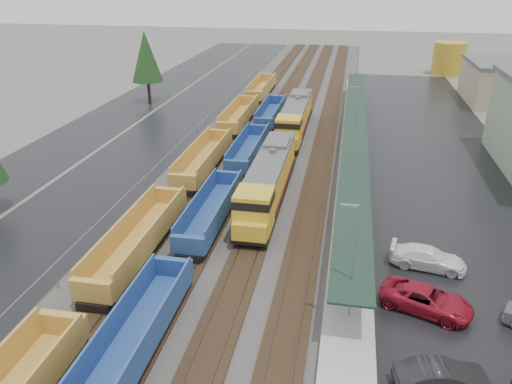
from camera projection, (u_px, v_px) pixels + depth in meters
ballast_strip at (283, 127)px, 67.49m from camera, size 20.00×160.00×0.08m
trackbed at (283, 126)px, 67.44m from camera, size 14.60×160.00×0.22m
west_parking_lot at (177, 121)px, 70.04m from camera, size 10.00×160.00×0.02m
west_road at (111, 118)px, 71.74m from camera, size 9.00×160.00×0.02m
east_commuter_lot at (440, 162)px, 55.32m from camera, size 16.00×100.00×0.02m
station_platform at (354, 150)px, 56.64m from camera, size 3.00×80.00×8.00m
chainlink_fence at (211, 115)px, 67.06m from camera, size 0.08×160.04×2.02m
distant_hills at (449, 24)px, 195.06m from camera, size 301.00×140.00×25.20m
tree_west_far at (146, 57)px, 77.46m from camera, size 4.84×4.84×11.00m
locomotive_lead at (268, 181)px, 44.44m from camera, size 2.87×18.89×4.28m
locomotive_trail at (295, 118)px, 63.27m from camera, size 2.87×18.89×4.28m
well_string_yellow at (177, 193)px, 44.74m from camera, size 2.77×101.91×2.45m
well_string_blue at (181, 261)px, 34.43m from camera, size 2.60×91.77×2.30m
storage_tank at (449, 58)px, 100.09m from camera, size 6.32×6.32×6.32m
parked_car_east_a at (442, 378)px, 25.04m from camera, size 2.56×4.97×1.56m
parked_car_east_b at (426, 300)px, 30.98m from camera, size 4.40×6.15×1.56m
parked_car_east_c at (428, 258)px, 35.47m from camera, size 2.95×5.52×1.52m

